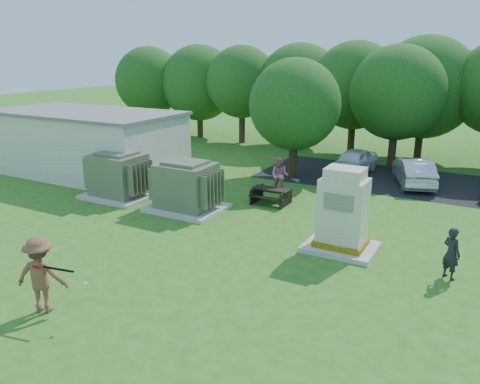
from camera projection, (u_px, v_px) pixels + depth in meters
The scene contains 15 objects.
ground at pixel (177, 265), 14.41m from camera, with size 120.00×120.00×0.00m, color #2D6619.
service_building at pixel (87, 144), 24.91m from camera, with size 10.00×5.00×3.20m, color beige.
service_building_roof at pixel (84, 112), 24.43m from camera, with size 10.20×5.20×0.15m, color slate.
parking_strip at pixel (462, 188), 22.49m from camera, with size 20.00×6.00×0.01m, color #232326.
transformer_left at pixel (118, 176), 20.91m from camera, with size 3.00×2.40×2.07m.
transformer_right at pixel (186, 187), 19.20m from camera, with size 3.00×2.40×2.07m.
generator_cabinet at pixel (343, 215), 15.21m from camera, with size 2.28×1.87×2.78m.
picnic_table at pixel (271, 194), 20.12m from camera, with size 1.61×1.21×0.69m.
batter at pixel (41, 275), 11.60m from camera, with size 1.28×0.74×1.98m, color brown.
person_by_generator at pixel (451, 253), 13.35m from camera, with size 0.57×0.37×1.56m, color black.
person_at_picnic at pixel (280, 175), 21.45m from camera, with size 0.84×0.66×1.73m, color #D57082.
car_white at pixel (353, 161), 25.18m from camera, with size 1.53×3.79×1.29m, color white.
car_silver_a at pixel (414, 171), 22.95m from camera, with size 1.44×4.13×1.36m, color silver.
batting_equipment at pixel (58, 271), 11.21m from camera, with size 1.38×0.45×0.37m.
tree_row at pixel (383, 89), 27.92m from camera, with size 41.30×13.30×7.30m.
Camera 1 is at (8.04, -10.59, 6.29)m, focal length 35.00 mm.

